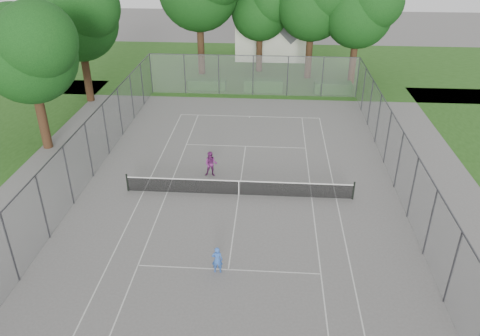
# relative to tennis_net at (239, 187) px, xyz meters

# --- Properties ---
(ground) EXTENTS (120.00, 120.00, 0.00)m
(ground) POSITION_rel_tennis_net_xyz_m (0.00, 0.00, -0.51)
(ground) COLOR #5F5D5B
(ground) RESTS_ON ground
(grass_far) EXTENTS (60.00, 20.00, 0.00)m
(grass_far) POSITION_rel_tennis_net_xyz_m (0.00, 26.00, -0.51)
(grass_far) COLOR #214B15
(grass_far) RESTS_ON ground
(court_markings) EXTENTS (11.03, 23.83, 0.01)m
(court_markings) POSITION_rel_tennis_net_xyz_m (0.00, 0.00, -0.50)
(court_markings) COLOR beige
(court_markings) RESTS_ON ground
(tennis_net) EXTENTS (12.87, 0.10, 1.10)m
(tennis_net) POSITION_rel_tennis_net_xyz_m (0.00, 0.00, 0.00)
(tennis_net) COLOR black
(tennis_net) RESTS_ON ground
(perimeter_fence) EXTENTS (18.08, 34.08, 3.52)m
(perimeter_fence) POSITION_rel_tennis_net_xyz_m (0.00, 0.00, 1.30)
(perimeter_fence) COLOR #38383D
(perimeter_fence) RESTS_ON ground
(tree_far_midleft) EXTENTS (6.38, 5.83, 9.17)m
(tree_far_midleft) POSITION_rel_tennis_net_xyz_m (0.37, 24.28, 5.79)
(tree_far_midleft) COLOR #311D11
(tree_far_midleft) RESTS_ON ground
(tree_far_right) EXTENTS (6.93, 6.33, 9.96)m
(tree_far_right) POSITION_rel_tennis_net_xyz_m (9.18, 20.85, 6.33)
(tree_far_right) COLOR #311D11
(tree_far_right) RESTS_ON ground
(tree_side_back) EXTENTS (7.21, 6.59, 10.37)m
(tree_side_back) POSITION_rel_tennis_net_xyz_m (-13.74, 14.51, 6.62)
(tree_side_back) COLOR #311D11
(tree_side_back) RESTS_ON ground
(tree_side_front) EXTENTS (6.86, 6.26, 9.85)m
(tree_side_front) POSITION_rel_tennis_net_xyz_m (-13.42, 5.27, 6.26)
(tree_side_front) COLOR #311D11
(tree_side_front) RESTS_ON ground
(hedge_left) EXTENTS (3.49, 1.05, 0.87)m
(hedge_left) POSITION_rel_tennis_net_xyz_m (-4.27, 18.30, -0.08)
(hedge_left) COLOR #1C4616
(hedge_left) RESTS_ON ground
(hedge_mid) EXTENTS (3.46, 0.99, 1.09)m
(hedge_mid) POSITION_rel_tennis_net_xyz_m (0.90, 17.99, 0.03)
(hedge_mid) COLOR #1C4616
(hedge_mid) RESTS_ON ground
(hedge_right) EXTENTS (3.26, 1.20, 0.98)m
(hedge_right) POSITION_rel_tennis_net_xyz_m (7.12, 18.08, -0.02)
(hedge_right) COLOR #1C4616
(hedge_right) RESTS_ON ground
(house) EXTENTS (7.93, 6.14, 9.87)m
(house) POSITION_rel_tennis_net_xyz_m (1.56, 30.45, 3.46)
(house) COLOR silver
(house) RESTS_ON ground
(girl_player) EXTENTS (0.50, 0.35, 1.33)m
(girl_player) POSITION_rel_tennis_net_xyz_m (-0.47, -6.56, 0.15)
(girl_player) COLOR blue
(girl_player) RESTS_ON ground
(woman_player) EXTENTS (0.78, 0.60, 1.59)m
(woman_player) POSITION_rel_tennis_net_xyz_m (-1.83, 2.13, 0.29)
(woman_player) COLOR #722669
(woman_player) RESTS_ON ground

